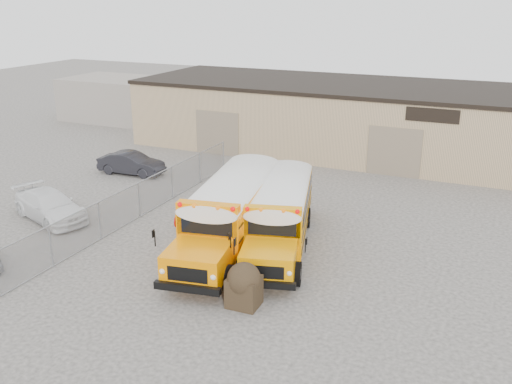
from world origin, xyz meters
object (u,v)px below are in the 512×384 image
at_px(school_bus_left, 263,167).
at_px(tarp_bundle, 244,284).
at_px(school_bus_right, 292,172).
at_px(car_dark, 131,163).
at_px(car_white, 50,206).

distance_m(school_bus_left, tarp_bundle, 11.44).
bearing_deg(tarp_bundle, school_bus_right, 102.44).
bearing_deg(school_bus_right, car_dark, 178.07).
distance_m(tarp_bundle, car_dark, 17.30).
bearing_deg(school_bus_left, tarp_bundle, -69.68).
relative_size(car_white, car_dark, 1.17).
bearing_deg(car_white, tarp_bundle, -86.35).
bearing_deg(car_white, car_dark, 26.19).
relative_size(school_bus_right, car_white, 2.00).
bearing_deg(school_bus_right, school_bus_left, -168.27).
bearing_deg(school_bus_left, car_dark, 175.74).
relative_size(school_bus_right, car_dark, 2.33).
bearing_deg(car_dark, tarp_bundle, -135.19).
bearing_deg(tarp_bundle, school_bus_left, 110.32).
distance_m(school_bus_right, car_white, 12.31).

